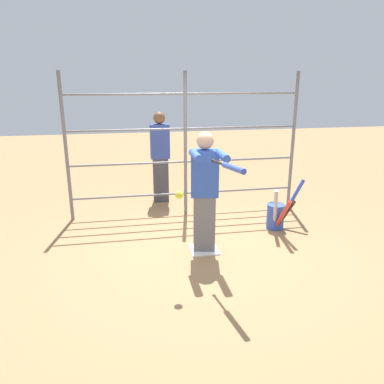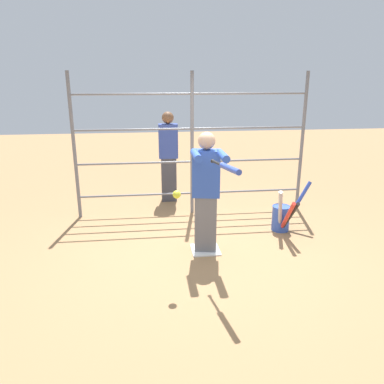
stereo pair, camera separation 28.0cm
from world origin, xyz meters
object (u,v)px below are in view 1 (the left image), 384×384
object	(u,v)px
batter	(205,189)
softball_in_flight	(179,195)
baseball_bat_swinging	(231,167)
bat_bucket	(277,215)
bystander_behind_fence	(160,156)

from	to	relation	value
batter	softball_in_flight	size ratio (longest dim) A/B	17.86
baseball_bat_swinging	bat_bucket	world-z (taller)	baseball_bat_swinging
batter	bystander_behind_fence	world-z (taller)	bystander_behind_fence
baseball_bat_swinging	bystander_behind_fence	world-z (taller)	bystander_behind_fence
baseball_bat_swinging	softball_in_flight	distance (m)	0.67
bat_bucket	bystander_behind_fence	bearing A→B (deg)	-46.27
batter	bat_bucket	size ratio (longest dim) A/B	2.13
bystander_behind_fence	softball_in_flight	bearing A→B (deg)	88.34
batter	bystander_behind_fence	xyz separation A→B (m)	(0.38, -2.36, -0.00)
softball_in_flight	bystander_behind_fence	xyz separation A→B (m)	(-0.09, -3.11, -0.19)
batter	bystander_behind_fence	size ratio (longest dim) A/B	0.97
batter	baseball_bat_swinging	distance (m)	1.06
baseball_bat_swinging	bystander_behind_fence	bearing A→B (deg)	-82.01
bystander_behind_fence	bat_bucket	bearing A→B (deg)	133.73
bat_bucket	baseball_bat_swinging	bearing A→B (deg)	49.75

